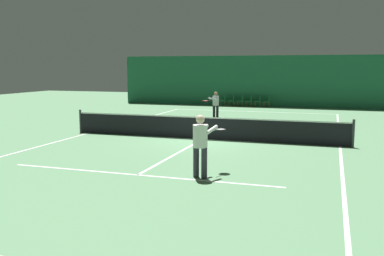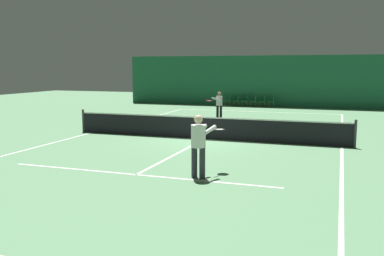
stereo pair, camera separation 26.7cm
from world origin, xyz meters
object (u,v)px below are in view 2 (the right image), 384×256
(courtside_chair_5, at_px, (272,101))
(courtside_chair_2, at_px, (246,100))
(tennis_net, at_px, (205,127))
(player_near, at_px, (199,141))
(player_far, at_px, (219,103))
(courtside_chair_3, at_px, (255,101))
(courtside_chair_4, at_px, (263,101))
(courtside_chair_1, at_px, (237,100))
(courtside_chair_0, at_px, (229,100))

(courtside_chair_5, bearing_deg, courtside_chair_2, -90.00)
(tennis_net, bearing_deg, courtside_chair_5, 88.19)
(player_near, distance_m, player_far, 13.64)
(courtside_chair_3, height_order, courtside_chair_4, same)
(courtside_chair_4, bearing_deg, courtside_chair_5, 90.00)
(tennis_net, relative_size, courtside_chair_3, 14.29)
(courtside_chair_1, relative_size, courtside_chair_2, 1.00)
(tennis_net, relative_size, courtside_chair_4, 14.29)
(player_near, relative_size, courtside_chair_4, 2.08)
(player_near, relative_size, player_far, 1.10)
(player_far, relative_size, courtside_chair_1, 1.89)
(player_far, bearing_deg, courtside_chair_3, -161.24)
(courtside_chair_0, height_order, courtside_chair_4, same)
(courtside_chair_0, distance_m, courtside_chair_2, 1.36)
(courtside_chair_3, bearing_deg, player_near, 7.01)
(tennis_net, height_order, courtside_chair_4, tennis_net)
(courtside_chair_2, height_order, courtside_chair_4, same)
(courtside_chair_0, xyz_separation_m, courtside_chair_2, (1.36, 0.00, 0.00))
(tennis_net, relative_size, courtside_chair_1, 14.29)
(courtside_chair_4, distance_m, courtside_chair_5, 0.68)
(courtside_chair_4, bearing_deg, tennis_net, 0.72)
(tennis_net, bearing_deg, courtside_chair_2, 95.75)
(courtside_chair_0, bearing_deg, tennis_net, 10.70)
(tennis_net, bearing_deg, courtside_chair_0, 100.70)
(player_near, bearing_deg, tennis_net, 34.77)
(courtside_chair_1, xyz_separation_m, courtside_chair_4, (2.04, 0.00, 0.00))
(courtside_chair_0, xyz_separation_m, courtside_chair_3, (2.04, 0.00, 0.00))
(player_near, height_order, courtside_chair_4, player_near)
(player_near, distance_m, courtside_chair_0, 22.01)
(courtside_chair_5, bearing_deg, player_far, -12.93)
(player_far, bearing_deg, courtside_chair_4, -165.91)
(player_far, distance_m, courtside_chair_1, 8.28)
(courtside_chair_4, bearing_deg, courtside_chair_2, -90.00)
(courtside_chair_2, height_order, courtside_chair_3, same)
(player_far, distance_m, courtside_chair_3, 8.26)
(courtside_chair_0, relative_size, courtside_chair_1, 1.00)
(courtside_chair_0, distance_m, courtside_chair_5, 3.40)
(player_near, bearing_deg, courtside_chair_5, 21.96)
(courtside_chair_1, bearing_deg, courtside_chair_2, 90.00)
(player_far, xyz_separation_m, courtside_chair_1, (-0.83, 8.23, -0.44))
(tennis_net, relative_size, courtside_chair_2, 14.29)
(courtside_chair_5, bearing_deg, courtside_chair_4, -90.00)
(player_near, bearing_deg, courtside_chair_1, 29.09)
(tennis_net, distance_m, player_near, 6.36)
(courtside_chair_1, xyz_separation_m, courtside_chair_3, (1.36, 0.00, 0.00))
(player_near, relative_size, courtside_chair_0, 2.08)
(player_near, xyz_separation_m, courtside_chair_0, (-4.68, 21.50, -0.53))
(player_far, xyz_separation_m, courtside_chair_5, (1.89, 8.23, -0.44))
(courtside_chair_1, bearing_deg, player_near, 10.55)
(courtside_chair_2, distance_m, courtside_chair_5, 2.04)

